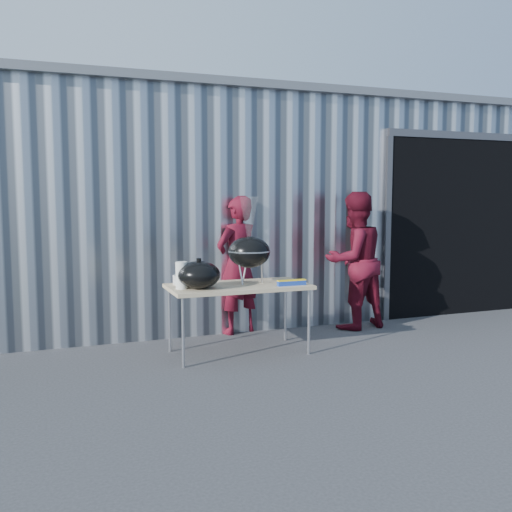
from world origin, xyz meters
name	(u,v)px	position (x,y,z in m)	size (l,w,h in m)	color
ground	(303,371)	(0.00, 0.00, 0.00)	(80.00, 80.00, 0.00)	#353537
building	(238,205)	(0.92, 4.59, 1.54)	(8.20, 6.20, 3.10)	silver
folding_table	(239,288)	(-0.38, 0.82, 0.71)	(1.50, 0.75, 0.75)	tan
kettle_grill	(249,245)	(-0.24, 0.88, 1.17)	(0.47, 0.47, 0.94)	black
grill_lid	(199,275)	(-0.84, 0.72, 0.89)	(0.44, 0.44, 0.32)	black
paper_towels	(181,275)	(-1.01, 0.77, 0.89)	(0.12, 0.12, 0.28)	white
white_tub	(183,280)	(-0.93, 1.05, 0.80)	(0.20, 0.15, 0.10)	white
foil_box	(292,283)	(0.13, 0.57, 0.78)	(0.32, 0.05, 0.06)	#183AA1
person_cook	(238,265)	(-0.08, 1.71, 0.85)	(0.62, 0.41, 1.70)	#520C1B
person_bystander	(354,261)	(1.40, 1.42, 0.88)	(0.85, 0.66, 1.76)	#520C1B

